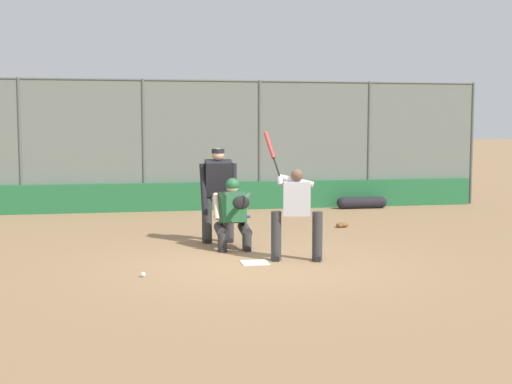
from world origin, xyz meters
The scene contains 12 objects.
ground_plane centered at (0.00, 0.00, 0.00)m, with size 160.00×160.00×0.00m, color #93704C.
home_plate_marker centered at (0.00, 0.00, 0.01)m, with size 0.43×0.43×0.01m, color white.
backstop_fence centered at (0.00, -7.23, 1.77)m, with size 15.11×0.08×3.36m.
padding_wall centered at (0.00, -7.13, 0.36)m, with size 14.73×0.18×0.72m, color #236638.
bleachers_beyond centered at (-0.66, -9.38, 0.38)m, with size 10.52×1.95×1.16m.
batter_at_plate centered at (-0.71, -0.09, 0.82)m, with size 0.87×0.81×2.10m.
catcher_behind_plate centered at (0.14, -1.29, 0.66)m, with size 0.67×0.77×1.27m.
umpire_home centered at (0.31, -2.03, 0.96)m, with size 0.72×0.43×1.78m.
spare_bat_near_backstop centered at (-0.62, -5.50, 0.03)m, with size 0.85×0.24×0.07m.
fielding_glove_on_dirt centered at (-2.59, -3.51, 0.05)m, with size 0.29×0.22×0.10m.
baseball_loose centered at (1.80, 0.73, 0.04)m, with size 0.07×0.07×0.07m, color white.
equipment_bag_dugout_side centered at (-4.15, -6.69, 0.15)m, with size 1.38×0.31×0.31m.
Camera 1 is at (2.10, 11.10, 2.25)m, focal length 50.00 mm.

